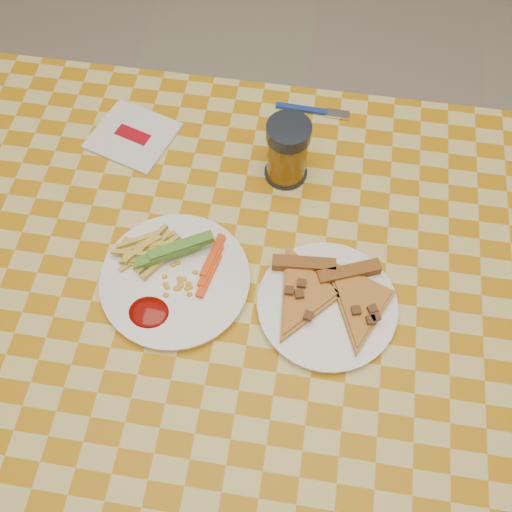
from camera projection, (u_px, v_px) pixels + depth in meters
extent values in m
plane|color=#B9AF95|center=(257.00, 401.00, 1.59)|extent=(8.00, 8.00, 0.00)
cylinder|color=silver|center=(71.00, 205.00, 1.47)|extent=(0.06, 0.06, 0.71)
cylinder|color=silver|center=(496.00, 261.00, 1.39)|extent=(0.06, 0.06, 0.71)
cube|color=#5A301E|center=(257.00, 291.00, 0.94)|extent=(1.20, 0.80, 0.04)
cylinder|color=white|center=(175.00, 280.00, 0.92)|extent=(0.28, 0.28, 0.01)
cylinder|color=white|center=(327.00, 306.00, 0.90)|extent=(0.25, 0.25, 0.01)
cube|color=#16590E|center=(174.00, 250.00, 0.91)|extent=(0.11, 0.09, 0.02)
cube|color=#F8460B|center=(211.00, 266.00, 0.91)|extent=(0.07, 0.09, 0.02)
ellipsoid|color=#780602|center=(149.00, 313.00, 0.88)|extent=(0.06, 0.05, 0.01)
cube|color=brown|center=(304.00, 265.00, 0.91)|extent=(0.10, 0.03, 0.02)
cube|color=brown|center=(349.00, 273.00, 0.90)|extent=(0.10, 0.06, 0.02)
cylinder|color=black|center=(286.00, 172.00, 1.02)|extent=(0.08, 0.08, 0.01)
cylinder|color=#83500E|center=(287.00, 156.00, 0.98)|extent=(0.07, 0.07, 0.10)
cylinder|color=black|center=(289.00, 132.00, 0.93)|extent=(0.08, 0.08, 0.03)
cube|color=white|center=(133.00, 136.00, 1.06)|extent=(0.17, 0.17, 0.01)
cube|color=#A40912|center=(133.00, 135.00, 1.06)|extent=(0.07, 0.05, 0.00)
cube|color=navy|center=(301.00, 109.00, 1.09)|extent=(0.10, 0.02, 0.01)
cube|color=silver|center=(337.00, 114.00, 1.09)|extent=(0.05, 0.02, 0.00)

